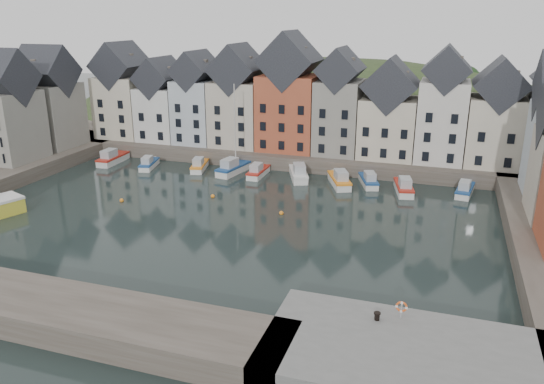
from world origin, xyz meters
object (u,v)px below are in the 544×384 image
at_px(boat_a, 112,158).
at_px(mooring_bollard, 377,316).
at_px(boat_d, 233,168).
at_px(life_ring_post, 401,307).

bearing_deg(boat_a, mooring_bollard, -40.61).
bearing_deg(boat_d, boat_a, -168.24).
relative_size(boat_a, mooring_bollard, 12.01).
bearing_deg(mooring_bollard, boat_d, 125.31).
distance_m(boat_a, mooring_bollard, 57.45).
bearing_deg(life_ring_post, boat_d, 127.46).
xyz_separation_m(boat_a, mooring_bollard, (45.31, -35.28, 1.55)).
bearing_deg(boat_d, mooring_bollard, -44.97).
xyz_separation_m(boat_d, life_ring_post, (27.01, -35.26, 2.02)).
bearing_deg(boat_a, life_ring_post, -39.13).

